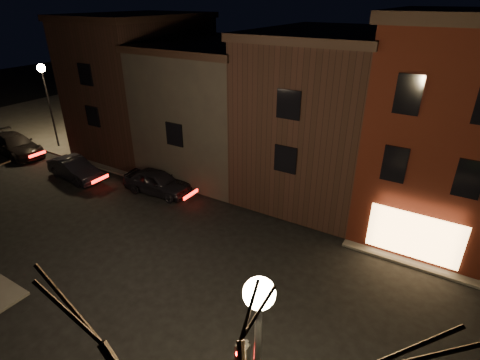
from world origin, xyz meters
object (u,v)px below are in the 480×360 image
parked_car_b (75,169)px  street_lamp_near (258,338)px  street_lamp_far (45,83)px  parked_car_c (15,145)px  parked_car_a (157,182)px

parked_car_b → street_lamp_near: bearing=-110.7°
street_lamp_near → parked_car_b: street_lamp_near is taller
street_lamp_far → parked_car_b: bearing=-26.2°
street_lamp_near → street_lamp_far: (-25.20, 12.20, 0.00)m
street_lamp_near → parked_car_c: bearing=160.2°
parked_car_a → street_lamp_near: bearing=-134.3°
street_lamp_far → parked_car_b: (6.25, -3.07, -4.46)m
street_lamp_far → parked_car_b: 8.27m
street_lamp_near → street_lamp_far: bearing=154.2°
street_lamp_far → parked_car_a: size_ratio=1.47×
street_lamp_far → parked_car_c: 5.31m
street_lamp_near → parked_car_a: size_ratio=1.47×
parked_car_a → parked_car_c: bearing=89.0°
street_lamp_near → parked_car_a: 17.16m
parked_car_b → parked_car_a: bearing=-72.3°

